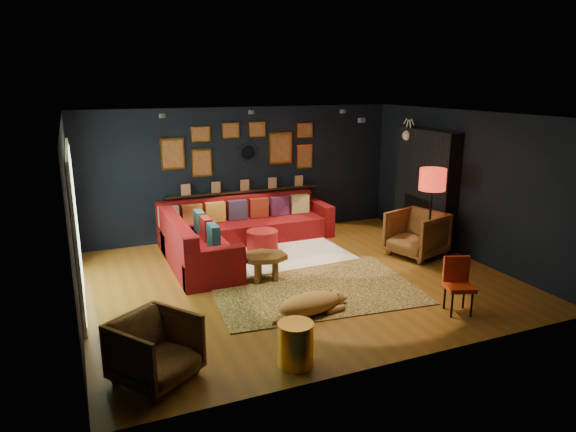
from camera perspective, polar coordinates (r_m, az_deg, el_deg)
name	(u,v)px	position (r m, az deg, el deg)	size (l,w,h in m)	color
floor	(298,279)	(8.33, 1.10, -7.00)	(6.50, 6.50, 0.00)	brown
room_walls	(298,182)	(7.88, 1.16, 3.83)	(6.50, 6.50, 6.50)	black
sectional	(229,234)	(9.63, -6.62, -2.02)	(3.41, 2.69, 0.86)	maroon
ledge	(245,191)	(10.47, -4.84, 2.76)	(3.20, 0.12, 0.04)	black
gallery_wall	(243,147)	(10.35, -5.08, 7.60)	(3.15, 0.04, 1.02)	gold
sunburst_mirror	(248,152)	(10.40, -4.47, 7.05)	(0.47, 0.16, 0.47)	silver
fireplace	(425,191)	(10.33, 14.95, 2.72)	(0.31, 1.60, 2.20)	black
deer_head	(414,135)	(10.59, 13.86, 8.73)	(0.50, 0.28, 0.45)	white
sliding_door	(75,225)	(7.92, -22.56, -0.92)	(0.06, 2.80, 2.20)	white
ceiling_spots	(279,115)	(8.49, -1.04, 11.20)	(3.30, 2.50, 0.06)	black
shag_rug	(281,254)	(9.43, -0.75, -4.25)	(2.33, 1.70, 0.03)	white
leopard_rug	(314,288)	(7.96, 2.91, -8.00)	(3.04, 2.17, 0.02)	tan
coffee_table	(263,259)	(8.17, -2.79, -4.82)	(0.93, 0.79, 0.40)	brown
pouf	(262,241)	(9.54, -2.88, -2.74)	(0.58, 0.58, 0.38)	maroon
armchair_left	(155,346)	(5.72, -14.55, -13.84)	(0.76, 0.71, 0.78)	#C57E3F
armchair_right	(417,232)	(9.56, 14.12, -1.71)	(0.88, 0.82, 0.90)	#C57E3F
gold_stool	(296,344)	(5.88, 0.84, -14.04)	(0.41, 0.41, 0.51)	gold
orange_chair	(458,280)	(7.43, 18.35, -6.80)	(0.46, 0.46, 0.77)	black
floor_lamp	(432,184)	(9.16, 15.75, 3.49)	(0.45, 0.45, 1.64)	black
dog	(309,300)	(7.04, 2.40, -9.29)	(1.28, 0.63, 0.40)	#B97542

